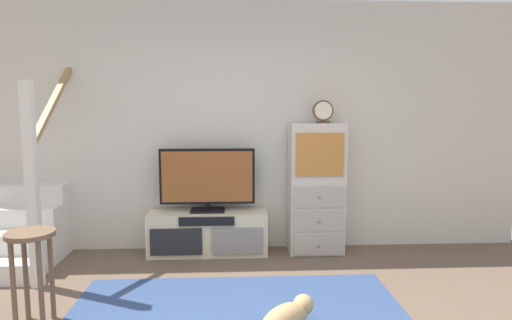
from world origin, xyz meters
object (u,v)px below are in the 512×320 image
(desk_clock, at_px, (323,112))
(side_cabinet, at_px, (316,189))
(television, at_px, (207,178))
(media_console, at_px, (208,233))
(dog, at_px, (287,318))
(bar_stool_near, at_px, (31,256))

(desk_clock, bearing_deg, side_cabinet, 164.70)
(desk_clock, bearing_deg, television, 178.65)
(television, xyz_separation_m, side_cabinet, (1.16, -0.01, -0.12))
(media_console, xyz_separation_m, desk_clock, (1.22, -0.00, 1.29))
(side_cabinet, bearing_deg, dog, -106.71)
(side_cabinet, relative_size, bar_stool_near, 2.00)
(television, height_order, desk_clock, desk_clock)
(bar_stool_near, relative_size, dog, 1.52)
(side_cabinet, xyz_separation_m, desk_clock, (0.05, -0.01, 0.82))
(television, bearing_deg, media_console, -90.00)
(television, height_order, side_cabinet, side_cabinet)
(media_console, distance_m, desk_clock, 1.78)
(media_console, height_order, television, television)
(bar_stool_near, bearing_deg, side_cabinet, 32.69)
(side_cabinet, height_order, bar_stool_near, side_cabinet)
(bar_stool_near, bearing_deg, media_console, 51.82)
(bar_stool_near, bearing_deg, desk_clock, 31.84)
(media_console, distance_m, dog, 1.83)
(side_cabinet, relative_size, desk_clock, 5.84)
(media_console, xyz_separation_m, side_cabinet, (1.16, 0.01, 0.47))
(desk_clock, xyz_separation_m, bar_stool_near, (-2.39, -1.48, -1.00))
(dog, bearing_deg, desk_clock, 71.48)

